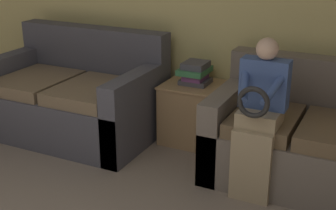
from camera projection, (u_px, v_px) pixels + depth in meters
The scene contains 5 objects.
couch_main at pixel (335, 145), 3.51m from camera, with size 1.85×0.93×0.90m.
couch_side at pixel (75, 99), 4.44m from camera, with size 1.60×0.99×0.96m.
child_left_seated at pixel (259, 114), 3.28m from camera, with size 0.34×0.37×1.15m.
side_shelf at pixel (194, 112), 4.26m from camera, with size 0.54×0.50×0.55m.
book_stack at pixel (195, 73), 4.13m from camera, with size 0.25×0.30×0.20m.
Camera 1 is at (1.59, -0.75, 1.83)m, focal length 50.00 mm.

